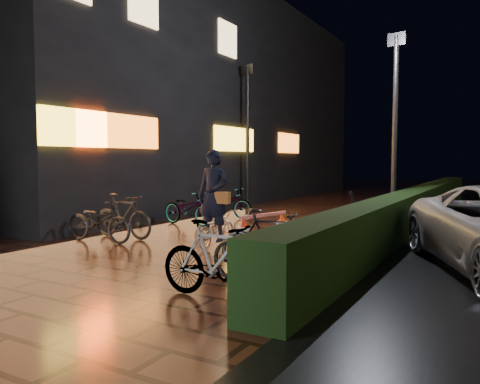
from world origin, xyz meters
The scene contains 10 objects.
ground centered at (0.00, 0.00, 0.00)m, with size 80.00×80.00×0.00m, color #381911.
hedge centered at (3.30, 8.00, 0.50)m, with size 0.70×20.00×1.00m, color black.
storefront_block centered at (-9.50, 11.50, 4.50)m, with size 12.09×22.00×9.00m.
lamp_post_hedge centered at (2.80, 7.07, 2.90)m, with size 0.51×0.16×5.27m.
lamp_post_sf centered at (-3.05, 9.26, 2.96)m, with size 0.52×0.16×5.38m.
cyclist centered at (0.22, 1.97, 0.76)m, with size 0.75×1.45×2.05m.
traffic_barrier centered at (0.99, 2.73, 0.34)m, with size 0.74×1.68×0.68m.
cart_assembly centered at (2.82, 4.32, 0.58)m, with size 0.81×0.69×1.14m.
parked_bikes_storefront centered at (-2.25, 3.45, 0.48)m, with size 2.04×5.85×1.05m.
parked_bikes_hedge centered at (2.34, -0.28, 0.50)m, with size 2.01×2.24×1.05m.
Camera 1 is at (5.56, -6.24, 1.85)m, focal length 35.00 mm.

